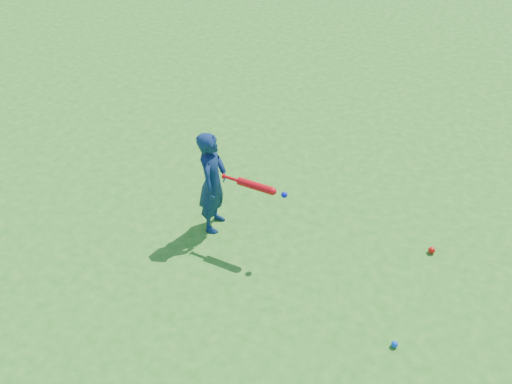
# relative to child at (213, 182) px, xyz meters

# --- Properties ---
(ground) EXTENTS (80.00, 80.00, 0.00)m
(ground) POSITION_rel_child_xyz_m (-0.20, 0.26, -0.59)
(ground) COLOR #28761C
(ground) RESTS_ON ground
(child) EXTENTS (0.36, 0.47, 1.17)m
(child) POSITION_rel_child_xyz_m (0.00, 0.00, 0.00)
(child) COLOR #10244C
(child) RESTS_ON ground
(ground_ball_red) EXTENTS (0.07, 0.07, 0.07)m
(ground_ball_red) POSITION_rel_child_xyz_m (2.21, 0.62, -0.55)
(ground_ball_red) COLOR red
(ground_ball_red) RESTS_ON ground
(ground_ball_blue) EXTENTS (0.06, 0.06, 0.06)m
(ground_ball_blue) POSITION_rel_child_xyz_m (2.19, -0.69, -0.55)
(ground_ball_blue) COLOR blue
(ground_ball_blue) RESTS_ON ground
(bat_swing) EXTENTS (0.70, 0.08, 0.08)m
(bat_swing) POSITION_rel_child_xyz_m (0.55, -0.05, 0.16)
(bat_swing) COLOR red
(bat_swing) RESTS_ON ground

